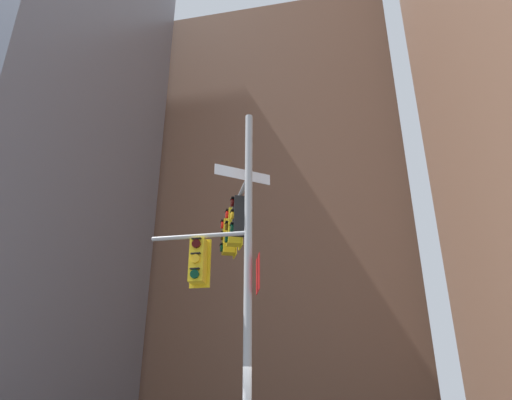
% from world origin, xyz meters
% --- Properties ---
extents(building_mid_block, '(15.88, 15.88, 28.98)m').
position_xyz_m(building_mid_block, '(-2.05, 23.68, 14.49)').
color(building_mid_block, brown).
rests_on(building_mid_block, ground).
extents(signal_pole_assembly, '(2.70, 3.02, 8.53)m').
position_xyz_m(signal_pole_assembly, '(-0.57, 0.81, 5.28)').
color(signal_pole_assembly, '#9EA0A3').
rests_on(signal_pole_assembly, ground).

